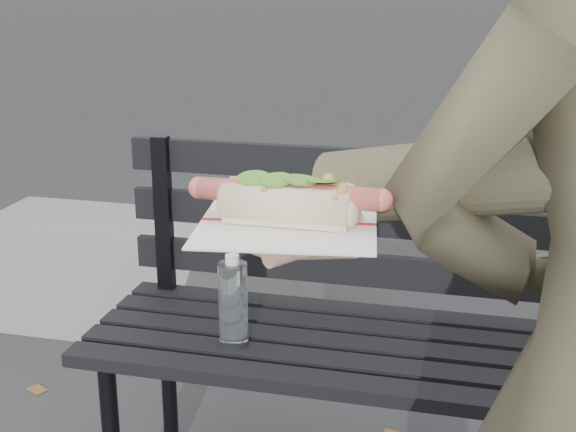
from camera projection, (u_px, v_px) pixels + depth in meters
park_bench at (420, 317)px, 1.80m from camera, size 1.50×0.44×0.88m
concrete_block at (152, 275)px, 2.92m from camera, size 1.20×0.40×0.40m
held_hotdog at (471, 184)px, 0.86m from camera, size 0.62×0.30×0.20m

